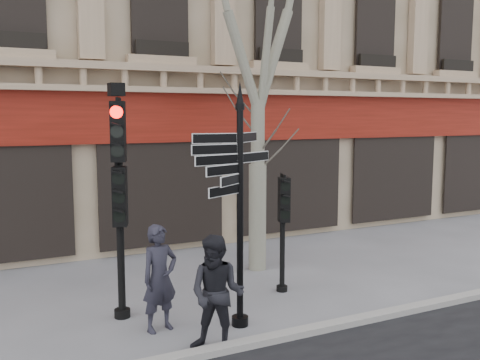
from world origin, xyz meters
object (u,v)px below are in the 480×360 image
object	(u,v)px
fingerpost	(240,164)
pedestrian_a	(160,278)
traffic_signal_main	(118,172)
traffic_signal_secondary	(283,212)
pedestrian_b	(217,294)

from	to	relation	value
fingerpost	pedestrian_a	size ratio (longest dim) A/B	2.30
fingerpost	traffic_signal_main	size ratio (longest dim) A/B	1.00
pedestrian_a	fingerpost	bearing A→B (deg)	-32.54
pedestrian_a	traffic_signal_main	bearing A→B (deg)	102.74
fingerpost	traffic_signal_secondary	world-z (taller)	fingerpost
pedestrian_a	traffic_signal_secondary	bearing A→B (deg)	1.45
traffic_signal_secondary	pedestrian_b	xyz separation A→B (m)	(-2.38, -2.01, -0.76)
traffic_signal_main	pedestrian_a	xyz separation A→B (m)	(0.44, -0.87, -1.74)
fingerpost	pedestrian_b	bearing A→B (deg)	-152.45
pedestrian_a	pedestrian_b	xyz separation A→B (m)	(0.54, -1.18, 0.00)
fingerpost	pedestrian_b	xyz separation A→B (m)	(-0.77, -0.75, -1.92)
fingerpost	traffic_signal_secondary	distance (m)	2.35
fingerpost	pedestrian_a	xyz separation A→B (m)	(-1.31, 0.43, -1.92)
traffic_signal_secondary	pedestrian_b	world-z (taller)	traffic_signal_secondary
fingerpost	pedestrian_a	world-z (taller)	fingerpost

